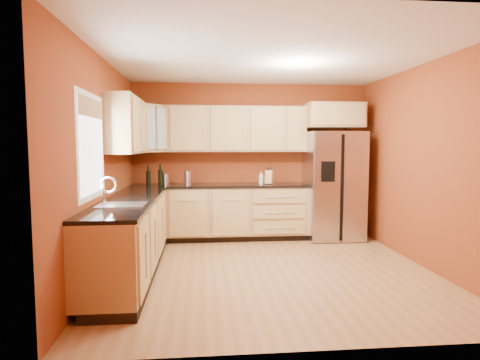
% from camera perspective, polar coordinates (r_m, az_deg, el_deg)
% --- Properties ---
extents(floor, '(4.00, 4.00, 0.00)m').
position_cam_1_polar(floor, '(5.17, 4.14, -12.62)').
color(floor, '#9F703D').
rests_on(floor, ground).
extents(ceiling, '(4.00, 4.00, 0.00)m').
position_cam_1_polar(ceiling, '(5.03, 4.33, 16.88)').
color(ceiling, white).
rests_on(ceiling, wall_back).
extents(wall_back, '(4.00, 0.04, 2.60)m').
position_cam_1_polar(wall_back, '(6.91, 1.48, 2.82)').
color(wall_back, maroon).
rests_on(wall_back, floor).
extents(wall_front, '(4.00, 0.04, 2.60)m').
position_cam_1_polar(wall_front, '(2.98, 10.60, -0.14)').
color(wall_front, maroon).
rests_on(wall_front, floor).
extents(wall_left, '(0.04, 4.00, 2.60)m').
position_cam_1_polar(wall_left, '(5.00, -18.99, 1.72)').
color(wall_left, maroon).
rests_on(wall_left, floor).
extents(wall_right, '(0.04, 4.00, 2.60)m').
position_cam_1_polar(wall_right, '(5.62, 24.79, 1.86)').
color(wall_right, maroon).
rests_on(wall_right, floor).
extents(base_cabinets_back, '(2.90, 0.60, 0.88)m').
position_cam_1_polar(base_cabinets_back, '(6.66, -2.95, -4.72)').
color(base_cabinets_back, tan).
rests_on(base_cabinets_back, floor).
extents(base_cabinets_left, '(0.60, 2.80, 0.88)m').
position_cam_1_polar(base_cabinets_left, '(5.06, -15.38, -8.00)').
color(base_cabinets_left, tan).
rests_on(base_cabinets_left, floor).
extents(countertop_back, '(2.90, 0.62, 0.04)m').
position_cam_1_polar(countertop_back, '(6.58, -2.96, -0.78)').
color(countertop_back, black).
rests_on(countertop_back, base_cabinets_back).
extents(countertop_left, '(0.62, 2.80, 0.04)m').
position_cam_1_polar(countertop_left, '(4.98, -15.38, -2.83)').
color(countertop_left, black).
rests_on(countertop_left, base_cabinets_left).
extents(upper_cabinets_back, '(2.30, 0.33, 0.75)m').
position_cam_1_polar(upper_cabinets_back, '(6.72, -0.47, 7.24)').
color(upper_cabinets_back, tan).
rests_on(upper_cabinets_back, wall_back).
extents(upper_cabinets_left, '(0.33, 1.35, 0.75)m').
position_cam_1_polar(upper_cabinets_left, '(5.68, -15.77, 7.46)').
color(upper_cabinets_left, tan).
rests_on(upper_cabinets_left, wall_left).
extents(corner_upper_cabinet, '(0.67, 0.67, 0.75)m').
position_cam_1_polar(corner_upper_cabinet, '(6.59, -12.85, 7.16)').
color(corner_upper_cabinet, tan).
rests_on(corner_upper_cabinet, wall_back).
extents(over_fridge_cabinet, '(0.92, 0.60, 0.40)m').
position_cam_1_polar(over_fridge_cabinet, '(6.92, 13.11, 8.91)').
color(over_fridge_cabinet, tan).
rests_on(over_fridge_cabinet, wall_back).
extents(refrigerator, '(0.90, 0.75, 1.78)m').
position_cam_1_polar(refrigerator, '(6.87, 13.11, -0.75)').
color(refrigerator, silver).
rests_on(refrigerator, floor).
extents(window, '(0.03, 0.90, 1.00)m').
position_cam_1_polar(window, '(4.51, -20.33, 4.53)').
color(window, white).
rests_on(window, wall_left).
extents(sink_faucet, '(0.50, 0.42, 0.30)m').
position_cam_1_polar(sink_faucet, '(4.47, -16.55, -1.54)').
color(sink_faucet, silver).
rests_on(sink_faucet, countertop_left).
extents(canister_left, '(0.14, 0.14, 0.22)m').
position_cam_1_polar(canister_left, '(6.55, -7.38, 0.29)').
color(canister_left, silver).
rests_on(canister_left, countertop_back).
extents(canister_right, '(0.11, 0.11, 0.18)m').
position_cam_1_polar(canister_right, '(6.61, -10.49, 0.10)').
color(canister_right, silver).
rests_on(canister_right, countertop_back).
extents(wine_bottle_a, '(0.09, 0.09, 0.32)m').
position_cam_1_polar(wine_bottle_a, '(6.60, -12.91, 0.66)').
color(wine_bottle_a, black).
rests_on(wine_bottle_a, countertop_back).
extents(wine_bottle_b, '(0.10, 0.10, 0.34)m').
position_cam_1_polar(wine_bottle_b, '(6.56, -11.24, 0.79)').
color(wine_bottle_b, black).
rests_on(wine_bottle_b, countertop_back).
extents(knife_block, '(0.14, 0.14, 0.23)m').
position_cam_1_polar(knife_block, '(6.64, 4.14, 0.41)').
color(knife_block, tan).
rests_on(knife_block, countertop_back).
extents(soap_dispenser, '(0.07, 0.07, 0.20)m').
position_cam_1_polar(soap_dispenser, '(6.62, 3.00, 0.30)').
color(soap_dispenser, white).
rests_on(soap_dispenser, countertop_back).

